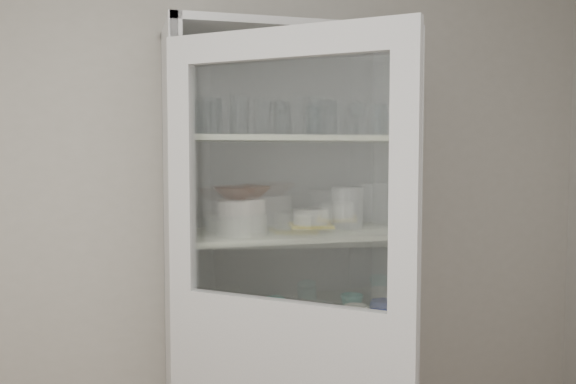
{
  "coord_description": "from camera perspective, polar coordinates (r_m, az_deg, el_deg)",
  "views": [
    {
      "loc": [
        -0.49,
        -1.18,
        1.6
      ],
      "look_at": [
        0.2,
        1.27,
        1.43
      ],
      "focal_mm": 38.0,
      "sensor_mm": 36.0,
      "label": 1
    }
  ],
  "objects": [
    {
      "name": "plate_stack_front",
      "position": [
        2.48,
        -4.37,
        -3.0
      ],
      "size": [
        0.21,
        0.21,
        0.08
      ],
      "primitive_type": "cylinder",
      "color": "silver",
      "rests_on": "shelf_plates"
    },
    {
      "name": "tumbler_11",
      "position": [
        2.56,
        -0.44,
        6.75
      ],
      "size": [
        0.08,
        0.08,
        0.13
      ],
      "primitive_type": "cylinder",
      "rotation": [
        0.0,
        0.0,
        0.28
      ],
      "color": "silver",
      "rests_on": "shelf_glass"
    },
    {
      "name": "pantry_cabinet",
      "position": [
        2.69,
        -0.36,
        -10.28
      ],
      "size": [
        1.0,
        0.45,
        2.1
      ],
      "color": "silver",
      "rests_on": "floor"
    },
    {
      "name": "plate_stack_back",
      "position": [
        2.64,
        -5.23,
        -2.72
      ],
      "size": [
        0.23,
        0.23,
        0.07
      ],
      "primitive_type": "cylinder",
      "color": "silver",
      "rests_on": "shelf_plates"
    },
    {
      "name": "glass_platter",
      "position": [
        2.56,
        2.17,
        -3.49
      ],
      "size": [
        0.34,
        0.34,
        0.02
      ],
      "primitive_type": "cylinder",
      "rotation": [
        0.0,
        0.0,
        0.01
      ],
      "color": "silver",
      "rests_on": "shelf_plates"
    },
    {
      "name": "goblet_1",
      "position": [
        2.62,
        -0.97,
        7.17
      ],
      "size": [
        0.08,
        0.08,
        0.18
      ],
      "primitive_type": null,
      "color": "silver",
      "rests_on": "shelf_glass"
    },
    {
      "name": "teal_jar",
      "position": [
        2.65,
        -1.2,
        -11.09
      ],
      "size": [
        0.09,
        0.09,
        0.1
      ],
      "color": "#18897D",
      "rests_on": "shelf_mugs"
    },
    {
      "name": "goblet_0",
      "position": [
        2.56,
        -6.88,
        6.97
      ],
      "size": [
        0.07,
        0.07,
        0.15
      ],
      "primitive_type": null,
      "color": "silver",
      "rests_on": "shelf_glass"
    },
    {
      "name": "mug_teal",
      "position": [
        2.79,
        5.99,
        -10.47
      ],
      "size": [
        0.11,
        0.11,
        0.1
      ],
      "primitive_type": "imported",
      "rotation": [
        0.0,
        0.0,
        -0.04
      ],
      "color": "#18897D",
      "rests_on": "shelf_mugs"
    },
    {
      "name": "mug_blue",
      "position": [
        2.73,
        8.83,
        -10.9
      ],
      "size": [
        0.14,
        0.14,
        0.09
      ],
      "primitive_type": "imported",
      "rotation": [
        0.0,
        0.0,
        -0.31
      ],
      "color": "navy",
      "rests_on": "shelf_mugs"
    },
    {
      "name": "measuring_cups",
      "position": [
        2.54,
        -4.38,
        -12.55
      ],
      "size": [
        0.1,
        0.1,
        0.04
      ],
      "primitive_type": "cylinder",
      "color": "silver",
      "rests_on": "shelf_mugs"
    },
    {
      "name": "tumbler_1",
      "position": [
        2.36,
        -8.34,
        6.91
      ],
      "size": [
        0.08,
        0.08,
        0.13
      ],
      "primitive_type": "cylinder",
      "rotation": [
        0.0,
        0.0,
        -0.37
      ],
      "color": "silver",
      "rests_on": "shelf_glass"
    },
    {
      "name": "tumbler_5",
      "position": [
        2.56,
        8.31,
        6.67
      ],
      "size": [
        0.08,
        0.08,
        0.13
      ],
      "primitive_type": "cylinder",
      "rotation": [
        0.0,
        0.0,
        -0.39
      ],
      "color": "silver",
      "rests_on": "shelf_glass"
    },
    {
      "name": "mug_white",
      "position": [
        2.6,
        6.37,
        -11.54
      ],
      "size": [
        0.14,
        0.14,
        0.1
      ],
      "primitive_type": "imported",
      "rotation": [
        0.0,
        0.0,
        0.4
      ],
      "color": "silver",
      "rests_on": "shelf_mugs"
    },
    {
      "name": "tumbler_0",
      "position": [
        2.35,
        -7.0,
        7.02
      ],
      "size": [
        0.09,
        0.09,
        0.14
      ],
      "primitive_type": "cylinder",
      "rotation": [
        0.0,
        0.0,
        0.37
      ],
      "color": "silver",
      "rests_on": "shelf_glass"
    },
    {
      "name": "yellow_trivet",
      "position": [
        2.56,
        2.17,
        -3.14
      ],
      "size": [
        0.2,
        0.2,
        0.01
      ],
      "primitive_type": "cube",
      "rotation": [
        0.0,
        0.0,
        -0.19
      ],
      "color": "gold",
      "rests_on": "glass_platter"
    },
    {
      "name": "goblet_2",
      "position": [
        2.7,
        3.55,
        7.14
      ],
      "size": [
        0.08,
        0.08,
        0.18
      ],
      "primitive_type": null,
      "color": "silver",
      "rests_on": "shelf_glass"
    },
    {
      "name": "tumbler_7",
      "position": [
        2.48,
        -7.28,
        7.02
      ],
      "size": [
        0.1,
        0.1,
        0.15
      ],
      "primitive_type": "cylinder",
      "rotation": [
        0.0,
        0.0,
        -0.37
      ],
      "color": "silver",
      "rests_on": "shelf_glass"
    },
    {
      "name": "tumbler_4",
      "position": [
        2.46,
        2.68,
        7.1
      ],
      "size": [
        0.1,
        0.1,
        0.15
      ],
      "primitive_type": "cylinder",
      "rotation": [
        0.0,
        0.0,
        0.36
      ],
      "color": "silver",
      "rests_on": "shelf_glass"
    },
    {
      "name": "tumbler_2",
      "position": [
        2.4,
        -4.54,
        7.16
      ],
      "size": [
        0.08,
        0.08,
        0.15
      ],
      "primitive_type": "cylinder",
      "rotation": [
        0.0,
        0.0,
        -0.01
      ],
      "color": "silver",
      "rests_on": "shelf_glass"
    },
    {
      "name": "tumbler_12",
      "position": [
        2.49,
        2.91,
        6.92
      ],
      "size": [
        0.07,
        0.07,
        0.14
      ],
      "primitive_type": "cylinder",
      "color": "silver",
      "rests_on": "shelf_glass"
    },
    {
      "name": "tumbler_9",
      "position": [
        2.56,
        -0.59,
        6.87
      ],
      "size": [
        0.09,
        0.09,
        0.14
      ],
      "primitive_type": "cylinder",
      "rotation": [
        0.0,
        0.0,
        0.28
      ],
      "color": "silver",
      "rests_on": "shelf_glass"
    },
    {
      "name": "tumbler_3",
      "position": [
        2.47,
        3.76,
        6.97
      ],
      "size": [
        0.08,
        0.08,
        0.14
      ],
      "primitive_type": "cylinder",
      "rotation": [
        0.0,
        0.0,
        -0.16
      ],
      "color": "silver",
      "rests_on": "shelf_glass"
    },
    {
      "name": "terracotta_bowl",
      "position": [
        2.46,
        -4.38,
        -0.05
      ],
      "size": [
        0.26,
        0.26,
        0.05
      ],
      "primitive_type": "imported",
      "rotation": [
        0.0,
        0.0,
        0.29
      ],
      "color": "#492311",
      "rests_on": "cream_bowl"
    },
    {
      "name": "goblet_3",
      "position": [
        2.74,
        6.42,
        6.97
      ],
      "size": [
        0.08,
        0.08,
        0.17
      ],
      "primitive_type": null,
      "color": "silver",
      "rests_on": "shelf_glass"
    },
    {
      "name": "tumbler_6",
      "position": [
        2.53,
        8.62,
        6.64
      ],
      "size": [
        0.08,
        0.08,
        0.12
      ],
      "primitive_type": "cylinder",
      "rotation": [
        0.0,
        0.0,
        -0.4
      ],
      "color": "silver",
      "rests_on": "shelf_glass"
    },
    {
      "name": "tumbler_10",
      "position": [
        2.6,
        3.24,
        6.62
      ],
      "size": [
        0.07,
        0.07,
        0.13
      ],
      "primitive_type": "cylinder",
      "rotation": [
        0.0,
        0.0,
        -0.15
      ],
      "color": "silver",
      "rests_on": "shelf_glass"
    },
    {
      "name": "cupboard_door",
      "position": [
        2.13,
        -0.38,
        -16.04
      ],
      "size": [
        0.71,
        0.62,
        2.0
      ],
      "rotation": [
        0.0,
        0.0,
        -0.72
      ],
      "color": "silver",
      "rests_on": "floor"
    },
    {
      "name": "cream_bowl",
      "position": [
        2.47,
        -4.37,
        -1.34
      ],
      "size": [
        0.25,
        0.25,
        0.06
      ],
      "primitive_type": "cylinder",
      "rotation": [
        0.0,
        0.0,
        0.4
      ],
      "color": "silver",
      "rests_on": "plate_stack_front"
    },
    {
      "name": "white_canister",
      "position": [
        2.6,
        -8.68,
        -11.31
      ],
      "size": [
        0.13,
        0.13,
        0.12
      ],
      "primitive_type": "cylinder",
      "rotation": [
        0.0,
        0.0,
        0.35
      ],
      "color": "silver",
      "rests_on": "shelf_mugs"
    },
    {
      "name": "tumbler_8",
      "position": [
        2.5,
        -8.21,
        6.74
      ],
      "size": [
        0.07,
        0.07,
        0.13
      ],
      "primitive_type": "cylinder",
      "rotation": [
        0.0,
        0.0,
        0.14
      ],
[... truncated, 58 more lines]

